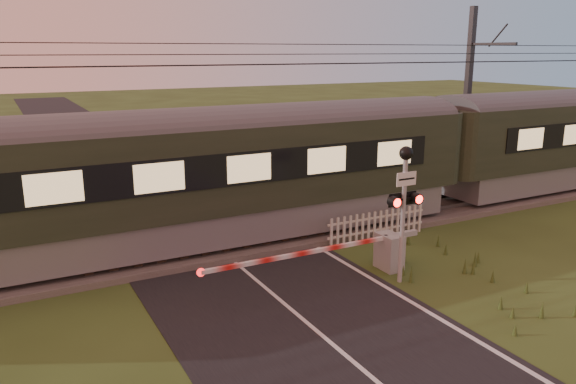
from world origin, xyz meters
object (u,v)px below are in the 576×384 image
boom_gate (380,251)px  catenary_mast (468,96)px  train (438,151)px  picket_fence (377,225)px  crossing_signal (404,190)px

boom_gate → catenary_mast: size_ratio=0.84×
train → catenary_mast: (3.63, 2.23, 1.72)m
catenary_mast → boom_gate: bearing=-145.8°
boom_gate → picket_fence: size_ratio=1.74×
picket_fence → catenary_mast: 9.44m
picket_fence → catenary_mast: (7.72, 4.13, 3.51)m
train → crossing_signal: train is taller
boom_gate → crossing_signal: 2.10m
picket_fence → crossing_signal: bearing=-116.6°
boom_gate → picket_fence: (1.53, 2.17, -0.09)m
catenary_mast → crossing_signal: bearing=-142.2°
crossing_signal → picket_fence: crossing_signal is taller
catenary_mast → picket_fence: bearing=-151.9°
train → crossing_signal: size_ratio=11.83×
crossing_signal → picket_fence: (1.52, 3.04, -2.00)m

